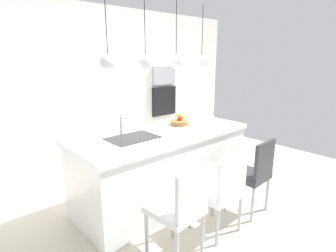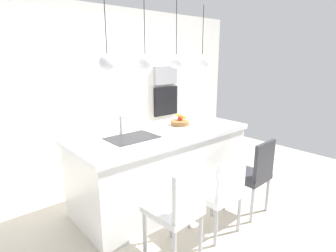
{
  "view_description": "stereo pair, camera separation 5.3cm",
  "coord_description": "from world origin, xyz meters",
  "px_view_note": "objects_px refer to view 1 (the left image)",
  "views": [
    {
      "loc": [
        -2.07,
        -2.44,
        1.81
      ],
      "look_at": [
        0.1,
        0.0,
        0.98
      ],
      "focal_mm": 29.04,
      "sensor_mm": 36.0,
      "label": 1
    },
    {
      "loc": [
        -2.03,
        -2.47,
        1.81
      ],
      "look_at": [
        0.1,
        0.0,
        0.98
      ],
      "focal_mm": 29.04,
      "sensor_mm": 36.0,
      "label": 2
    }
  ],
  "objects_px": {
    "fruit_bowl": "(180,122)",
    "oven": "(164,101)",
    "chair_near": "(180,208)",
    "chair_far": "(253,172)",
    "chair_middle": "(221,190)",
    "microwave": "(164,75)"
  },
  "relations": [
    {
      "from": "fruit_bowl",
      "to": "oven",
      "type": "bearing_deg",
      "value": 56.0
    },
    {
      "from": "fruit_bowl",
      "to": "chair_near",
      "type": "bearing_deg",
      "value": -133.78
    },
    {
      "from": "oven",
      "to": "chair_far",
      "type": "bearing_deg",
      "value": -107.54
    },
    {
      "from": "fruit_bowl",
      "to": "chair_middle",
      "type": "distance_m",
      "value": 1.18
    },
    {
      "from": "microwave",
      "to": "chair_far",
      "type": "xyz_separation_m",
      "value": [
        -0.79,
        -2.49,
        -0.96
      ]
    },
    {
      "from": "oven",
      "to": "chair_near",
      "type": "xyz_separation_m",
      "value": [
        -1.97,
        -2.49,
        -0.44
      ]
    },
    {
      "from": "fruit_bowl",
      "to": "chair_near",
      "type": "relative_size",
      "value": 0.28
    },
    {
      "from": "chair_near",
      "to": "fruit_bowl",
      "type": "bearing_deg",
      "value": 46.22
    },
    {
      "from": "chair_middle",
      "to": "chair_far",
      "type": "relative_size",
      "value": 0.95
    },
    {
      "from": "microwave",
      "to": "oven",
      "type": "distance_m",
      "value": 0.5
    },
    {
      "from": "chair_far",
      "to": "chair_middle",
      "type": "bearing_deg",
      "value": 179.9
    },
    {
      "from": "fruit_bowl",
      "to": "chair_middle",
      "type": "xyz_separation_m",
      "value": [
        -0.38,
        -1.01,
        -0.48
      ]
    },
    {
      "from": "chair_near",
      "to": "chair_far",
      "type": "bearing_deg",
      "value": 0.02
    },
    {
      "from": "fruit_bowl",
      "to": "microwave",
      "type": "xyz_separation_m",
      "value": [
        1.0,
        1.49,
        0.5
      ]
    },
    {
      "from": "fruit_bowl",
      "to": "chair_middle",
      "type": "relative_size",
      "value": 0.3
    },
    {
      "from": "microwave",
      "to": "chair_middle",
      "type": "height_order",
      "value": "microwave"
    },
    {
      "from": "chair_middle",
      "to": "fruit_bowl",
      "type": "bearing_deg",
      "value": 69.17
    },
    {
      "from": "fruit_bowl",
      "to": "oven",
      "type": "relative_size",
      "value": 0.45
    },
    {
      "from": "chair_middle",
      "to": "chair_far",
      "type": "height_order",
      "value": "chair_far"
    },
    {
      "from": "oven",
      "to": "chair_near",
      "type": "bearing_deg",
      "value": -128.28
    },
    {
      "from": "fruit_bowl",
      "to": "microwave",
      "type": "relative_size",
      "value": 0.47
    },
    {
      "from": "chair_near",
      "to": "chair_middle",
      "type": "xyz_separation_m",
      "value": [
        0.58,
        0.0,
        -0.04
      ]
    }
  ]
}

